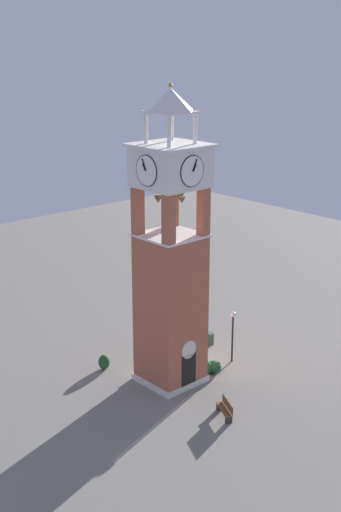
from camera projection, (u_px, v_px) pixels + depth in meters
name	position (u px, v px, depth m)	size (l,w,h in m)	color
ground	(170.00, 380.00, 40.50)	(80.00, 80.00, 0.00)	gray
clock_tower	(171.00, 269.00, 38.36)	(3.76, 3.76, 17.42)	#AD5B42
park_bench	(225.00, 408.00, 36.39)	(1.11, 1.63, 0.95)	brown
lamp_post	(233.00, 327.00, 42.10)	(0.36, 0.36, 3.43)	black
trash_bin	(210.00, 338.00, 45.19)	(0.52, 0.52, 0.80)	#38513D
shrub_near_entry	(104.00, 362.00, 41.70)	(0.72, 0.72, 0.94)	#234C28
shrub_left_of_tower	(206.00, 367.00, 41.02)	(0.74, 0.74, 0.92)	#234C28
shrub_behind_bench	(214.00, 367.00, 41.31)	(0.92, 0.92, 0.76)	#234C28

